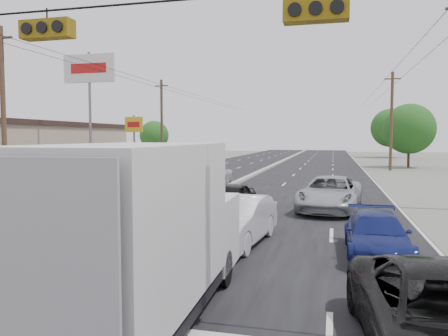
{
  "coord_description": "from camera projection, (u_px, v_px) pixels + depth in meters",
  "views": [
    {
      "loc": [
        6.81,
        -7.37,
        3.41
      ],
      "look_at": [
        2.65,
        9.21,
        2.2
      ],
      "focal_mm": 35.0,
      "sensor_mm": 36.0,
      "label": 1
    }
  ],
  "objects": [
    {
      "name": "tan_sedan",
      "position": [
        89.0,
        296.0,
        7.09
      ],
      "size": [
        2.76,
        5.91,
        1.67
      ],
      "primitive_type": "imported",
      "rotation": [
        0.0,
        0.0,
        -0.08
      ],
      "color": "#865F48",
      "rests_on": "ground"
    },
    {
      "name": "black_suv",
      "position": [
        448.0,
        321.0,
        6.39
      ],
      "size": [
        2.83,
        5.39,
        1.45
      ],
      "primitive_type": "imported",
      "rotation": [
        0.0,
        0.0,
        0.08
      ],
      "color": "black",
      "rests_on": "ground"
    },
    {
      "name": "queue_car_d",
      "position": [
        377.0,
        236.0,
        12.38
      ],
      "size": [
        1.75,
        4.22,
        1.22
      ],
      "primitive_type": "imported",
      "rotation": [
        0.0,
        0.0,
        0.01
      ],
      "color": "navy",
      "rests_on": "ground"
    },
    {
      "name": "queue_car_a",
      "position": [
        228.0,
        200.0,
        18.69
      ],
      "size": [
        2.05,
        4.34,
        1.44
      ],
      "primitive_type": "imported",
      "rotation": [
        0.0,
        0.0,
        -0.09
      ],
      "color": "black",
      "rests_on": "ground"
    },
    {
      "name": "pole_sign_far",
      "position": [
        134.0,
        129.0,
        51.3
      ],
      "size": [
        2.2,
        0.25,
        6.0
      ],
      "color": "slate",
      "rests_on": "ground"
    },
    {
      "name": "box_truck",
      "position": [
        143.0,
        233.0,
        7.86
      ],
      "size": [
        2.45,
        6.56,
        3.29
      ],
      "rotation": [
        0.0,
        0.0,
        0.03
      ],
      "color": "black",
      "rests_on": "ground"
    },
    {
      "name": "road_surface",
      "position": [
        252.0,
        176.0,
        38.05
      ],
      "size": [
        20.0,
        160.0,
        0.02
      ],
      "primitive_type": "cube",
      "color": "black",
      "rests_on": "ground"
    },
    {
      "name": "parking_lot",
      "position": [
        46.0,
        177.0,
        37.34
      ],
      "size": [
        10.0,
        42.0,
        0.02
      ],
      "primitive_type": "cube",
      "color": "black",
      "rests_on": "ground"
    },
    {
      "name": "traffic_signals",
      "position": [
        43.0,
        28.0,
        8.3
      ],
      "size": [
        25.0,
        0.3,
        0.54
      ],
      "color": "black",
      "rests_on": "ground"
    },
    {
      "name": "queue_car_b",
      "position": [
        237.0,
        221.0,
        13.84
      ],
      "size": [
        2.05,
        4.72,
        1.51
      ],
      "primitive_type": "imported",
      "rotation": [
        0.0,
        0.0,
        -0.1
      ],
      "color": "silver",
      "rests_on": "ground"
    },
    {
      "name": "utility_pole_left_c",
      "position": [
        162.0,
        122.0,
        50.4
      ],
      "size": [
        1.6,
        0.3,
        10.0
      ],
      "color": "#422D1E",
      "rests_on": "ground"
    },
    {
      "name": "queue_car_c",
      "position": [
        330.0,
        194.0,
        20.23
      ],
      "size": [
        3.22,
        5.92,
        1.58
      ],
      "primitive_type": "imported",
      "rotation": [
        0.0,
        0.0,
        -0.11
      ],
      "color": "#9DA0A5",
      "rests_on": "ground"
    },
    {
      "name": "oncoming_near",
      "position": [
        50.0,
        191.0,
        21.47
      ],
      "size": [
        2.55,
        5.41,
        1.52
      ],
      "primitive_type": "imported",
      "rotation": [
        0.0,
        0.0,
        3.06
      ],
      "color": "black",
      "rests_on": "ground"
    },
    {
      "name": "tree_right_far",
      "position": [
        391.0,
        128.0,
        72.52
      ],
      "size": [
        6.4,
        6.4,
        8.16
      ],
      "color": "#382619",
      "rests_on": "ground"
    },
    {
      "name": "center_median",
      "position": [
        252.0,
        175.0,
        38.05
      ],
      "size": [
        0.5,
        160.0,
        0.2
      ],
      "primitive_type": "cube",
      "color": "gray",
      "rests_on": "ground"
    },
    {
      "name": "oncoming_far",
      "position": [
        211.0,
        175.0,
        30.22
      ],
      "size": [
        3.19,
        5.93,
        1.58
      ],
      "primitive_type": "imported",
      "rotation": [
        0.0,
        0.0,
        3.24
      ],
      "color": "#AEB2B6",
      "rests_on": "ground"
    },
    {
      "name": "utility_pole_right_c",
      "position": [
        391.0,
        120.0,
        44.33
      ],
      "size": [
        1.6,
        0.3,
        10.0
      ],
      "color": "#422D1E",
      "rests_on": "ground"
    },
    {
      "name": "pole_sign_billboard",
      "position": [
        89.0,
        76.0,
        39.01
      ],
      "size": [
        5.0,
        0.25,
        11.0
      ],
      "color": "slate",
      "rests_on": "ground"
    },
    {
      "name": "utility_pole_left_b",
      "position": [
        3.0,
        109.0,
        26.21
      ],
      "size": [
        1.6,
        0.3,
        10.0
      ],
      "color": "#422D1E",
      "rests_on": "ground"
    },
    {
      "name": "tree_left_far",
      "position": [
        154.0,
        135.0,
        72.16
      ],
      "size": [
        4.8,
        4.8,
        6.12
      ],
      "color": "#382619",
      "rests_on": "ground"
    },
    {
      "name": "red_sedan",
      "position": [
        186.0,
        227.0,
        13.01
      ],
      "size": [
        1.62,
        4.5,
        1.48
      ],
      "primitive_type": "imported",
      "rotation": [
        0.0,
        0.0,
        0.01
      ],
      "color": "#A2190A",
      "rests_on": "ground"
    },
    {
      "name": "tree_right_mid",
      "position": [
        409.0,
        129.0,
        48.62
      ],
      "size": [
        5.6,
        5.6,
        7.14
      ],
      "color": "#382619",
      "rests_on": "ground"
    }
  ]
}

